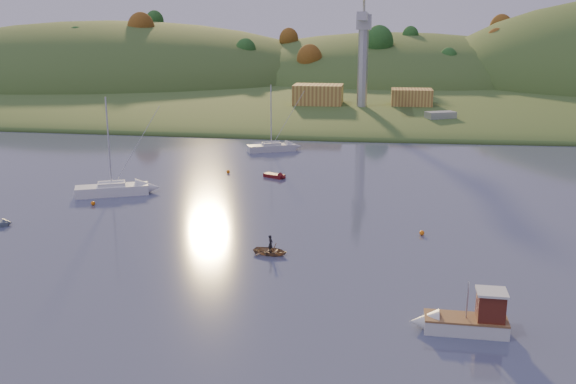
# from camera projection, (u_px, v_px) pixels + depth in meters

# --- Properties ---
(far_shore) EXTENTS (620.00, 220.00, 1.50)m
(far_shore) POSITION_uv_depth(u_px,v_px,m) (365.00, 79.00, 248.42)
(far_shore) COLOR #30491D
(far_shore) RESTS_ON ground
(shore_slope) EXTENTS (640.00, 150.00, 7.00)m
(shore_slope) POSITION_uv_depth(u_px,v_px,m) (359.00, 97.00, 186.14)
(shore_slope) COLOR #30491D
(shore_slope) RESTS_ON ground
(hill_left) EXTENTS (170.00, 140.00, 44.00)m
(hill_left) POSITION_uv_depth(u_px,v_px,m) (113.00, 83.00, 232.07)
(hill_left) COLOR #30491D
(hill_left) RESTS_ON ground
(hill_center) EXTENTS (140.00, 120.00, 36.00)m
(hill_center) POSITION_uv_depth(u_px,v_px,m) (392.00, 84.00, 227.88)
(hill_center) COLOR #30491D
(hill_center) RESTS_ON ground
(hillside_trees) EXTENTS (280.00, 50.00, 32.00)m
(hillside_trees) POSITION_uv_depth(u_px,v_px,m) (362.00, 91.00, 205.31)
(hillside_trees) COLOR #1E4D1B
(hillside_trees) RESTS_ON ground
(wharf) EXTENTS (42.00, 16.00, 2.40)m
(wharf) POSITION_uv_depth(u_px,v_px,m) (375.00, 113.00, 143.95)
(wharf) COLOR slate
(wharf) RESTS_ON ground
(shed_west) EXTENTS (11.00, 8.00, 4.80)m
(shed_west) POSITION_uv_depth(u_px,v_px,m) (318.00, 95.00, 145.80)
(shed_west) COLOR #926030
(shed_west) RESTS_ON wharf
(shed_east) EXTENTS (9.00, 7.00, 4.00)m
(shed_east) POSITION_uv_depth(u_px,v_px,m) (412.00, 98.00, 143.97)
(shed_east) COLOR #926030
(shed_east) RESTS_ON wharf
(dock_crane) EXTENTS (3.20, 28.00, 20.30)m
(dock_crane) POSITION_uv_depth(u_px,v_px,m) (363.00, 40.00, 136.90)
(dock_crane) COLOR #B7B7BC
(dock_crane) RESTS_ON wharf
(fishing_boat) EXTENTS (6.50, 2.17, 4.12)m
(fishing_boat) POSITION_uv_depth(u_px,v_px,m) (459.00, 319.00, 43.20)
(fishing_boat) COLOR silver
(fishing_boat) RESTS_ON ground
(sailboat_near) EXTENTS (8.94, 5.79, 11.96)m
(sailboat_near) POSITION_uv_depth(u_px,v_px,m) (112.00, 189.00, 78.35)
(sailboat_near) COLOR white
(sailboat_near) RESTS_ON ground
(sailboat_far) EXTENTS (8.13, 5.41, 10.90)m
(sailboat_far) POSITION_uv_depth(u_px,v_px,m) (271.00, 147.00, 105.80)
(sailboat_far) COLOR silver
(sailboat_far) RESTS_ON ground
(canoe) EXTENTS (3.52, 2.81, 0.65)m
(canoe) POSITION_uv_depth(u_px,v_px,m) (271.00, 251.00, 58.00)
(canoe) COLOR #927251
(canoe) RESTS_ON ground
(paddler) EXTENTS (0.48, 0.63, 1.57)m
(paddler) POSITION_uv_depth(u_px,v_px,m) (271.00, 246.00, 57.88)
(paddler) COLOR black
(paddler) RESTS_ON ground
(red_tender) EXTENTS (3.63, 2.72, 1.19)m
(red_tender) POSITION_uv_depth(u_px,v_px,m) (278.00, 176.00, 87.08)
(red_tender) COLOR #550C0F
(red_tender) RESTS_ON ground
(grey_dinghy) EXTENTS (3.14, 2.54, 1.12)m
(grey_dinghy) POSITION_uv_depth(u_px,v_px,m) (0.00, 224.00, 66.26)
(grey_dinghy) COLOR #4F5D67
(grey_dinghy) RESTS_ON ground
(work_vessel) EXTENTS (14.24, 9.77, 3.46)m
(work_vessel) POSITION_uv_depth(u_px,v_px,m) (440.00, 123.00, 128.73)
(work_vessel) COLOR #525D6C
(work_vessel) RESTS_ON ground
(buoy_0) EXTENTS (0.50, 0.50, 0.50)m
(buoy_0) POSITION_uv_depth(u_px,v_px,m) (422.00, 233.00, 63.30)
(buoy_0) COLOR orange
(buoy_0) RESTS_ON ground
(buoy_1) EXTENTS (0.50, 0.50, 0.50)m
(buoy_1) POSITION_uv_depth(u_px,v_px,m) (93.00, 203.00, 73.86)
(buoy_1) COLOR orange
(buoy_1) RESTS_ON ground
(buoy_2) EXTENTS (0.50, 0.50, 0.50)m
(buoy_2) POSITION_uv_depth(u_px,v_px,m) (228.00, 172.00, 89.93)
(buoy_2) COLOR orange
(buoy_2) RESTS_ON ground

